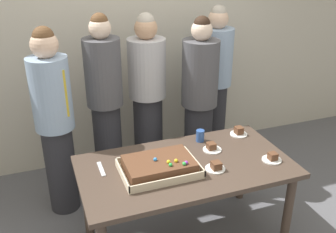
% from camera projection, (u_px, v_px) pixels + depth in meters
% --- Properties ---
extents(interior_back_panel, '(8.00, 0.12, 3.00)m').
position_uv_depth(interior_back_panel, '(128.00, 23.00, 3.92)').
color(interior_back_panel, beige).
rests_on(interior_back_panel, ground_plane).
extents(party_table, '(1.61, 0.86, 0.72)m').
position_uv_depth(party_table, '(186.00, 175.00, 2.92)').
color(party_table, '#47382D').
rests_on(party_table, ground_plane).
extents(sheet_cake, '(0.56, 0.40, 0.12)m').
position_uv_depth(sheet_cake, '(159.00, 166.00, 2.77)').
color(sheet_cake, beige).
rests_on(sheet_cake, party_table).
extents(plated_slice_near_left, '(0.15, 0.15, 0.06)m').
position_uv_depth(plated_slice_near_left, '(212.00, 148.00, 3.07)').
color(plated_slice_near_left, white).
rests_on(plated_slice_near_left, party_table).
extents(plated_slice_near_right, '(0.15, 0.15, 0.07)m').
position_uv_depth(plated_slice_near_right, '(216.00, 167.00, 2.81)').
color(plated_slice_near_right, white).
rests_on(plated_slice_near_right, party_table).
extents(plated_slice_far_left, '(0.15, 0.15, 0.07)m').
position_uv_depth(plated_slice_far_left, '(239.00, 132.00, 3.32)').
color(plated_slice_far_left, white).
rests_on(plated_slice_far_left, party_table).
extents(plated_slice_far_right, '(0.15, 0.15, 0.07)m').
position_uv_depth(plated_slice_far_right, '(272.00, 158.00, 2.93)').
color(plated_slice_far_right, white).
rests_on(plated_slice_far_right, party_table).
extents(drink_cup_nearest, '(0.07, 0.07, 0.10)m').
position_uv_depth(drink_cup_nearest, '(200.00, 136.00, 3.20)').
color(drink_cup_nearest, '#2D5199').
rests_on(drink_cup_nearest, party_table).
extents(cake_server_utensil, '(0.03, 0.20, 0.01)m').
position_uv_depth(cake_server_utensil, '(101.00, 169.00, 2.82)').
color(cake_server_utensil, silver).
rests_on(cake_server_utensil, party_table).
extents(person_serving_front, '(0.33, 0.33, 1.73)m').
position_uv_depth(person_serving_front, '(105.00, 106.00, 3.47)').
color(person_serving_front, '#28282D').
rests_on(person_serving_front, ground_plane).
extents(person_green_shirt_behind, '(0.35, 0.35, 1.67)m').
position_uv_depth(person_green_shirt_behind, '(199.00, 101.00, 3.68)').
color(person_green_shirt_behind, '#28282D').
rests_on(person_green_shirt_behind, ground_plane).
extents(person_far_right_suit, '(0.36, 0.36, 1.69)m').
position_uv_depth(person_far_right_suit, '(148.00, 98.00, 3.71)').
color(person_far_right_suit, '#28282D').
rests_on(person_far_right_suit, ground_plane).
extents(person_left_edge_reaching, '(0.33, 0.33, 1.68)m').
position_uv_depth(person_left_edge_reaching, '(55.00, 121.00, 3.21)').
color(person_left_edge_reaching, '#28282D').
rests_on(person_left_edge_reaching, ground_plane).
extents(person_back_corner, '(0.34, 0.34, 1.70)m').
position_uv_depth(person_back_corner, '(215.00, 84.00, 4.05)').
color(person_back_corner, '#28282D').
rests_on(person_back_corner, ground_plane).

